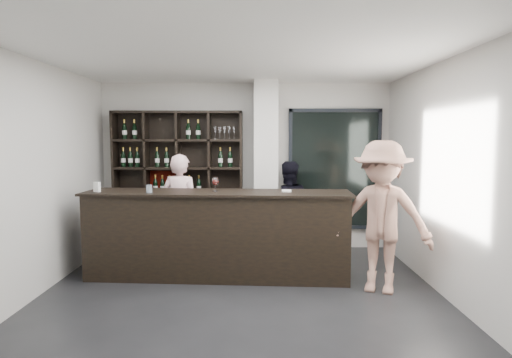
{
  "coord_description": "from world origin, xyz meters",
  "views": [
    {
      "loc": [
        0.21,
        -4.74,
        1.95
      ],
      "look_at": [
        0.19,
        1.1,
        1.38
      ],
      "focal_mm": 30.0,
      "sensor_mm": 36.0,
      "label": 1
    }
  ],
  "objects_px": {
    "wine_shelf": "(179,181)",
    "taster_pink": "(181,208)",
    "customer": "(381,217)",
    "tasting_counter": "(217,234)",
    "taster_black": "(287,207)"
  },
  "relations": [
    {
      "from": "wine_shelf",
      "to": "taster_pink",
      "type": "distance_m",
      "value": 0.81
    },
    {
      "from": "taster_pink",
      "to": "customer",
      "type": "bearing_deg",
      "value": 169.84
    },
    {
      "from": "tasting_counter",
      "to": "taster_black",
      "type": "bearing_deg",
      "value": 53.99
    },
    {
      "from": "taster_black",
      "to": "customer",
      "type": "height_order",
      "value": "customer"
    },
    {
      "from": "tasting_counter",
      "to": "taster_black",
      "type": "xyz_separation_m",
      "value": [
        1.07,
        1.3,
        0.17
      ]
    },
    {
      "from": "tasting_counter",
      "to": "customer",
      "type": "height_order",
      "value": "customer"
    },
    {
      "from": "taster_pink",
      "to": "tasting_counter",
      "type": "bearing_deg",
      "value": 145.73
    },
    {
      "from": "tasting_counter",
      "to": "customer",
      "type": "distance_m",
      "value": 2.21
    },
    {
      "from": "customer",
      "to": "taster_black",
      "type": "bearing_deg",
      "value": 142.68
    },
    {
      "from": "taster_pink",
      "to": "taster_black",
      "type": "xyz_separation_m",
      "value": [
        1.71,
        0.55,
        -0.07
      ]
    },
    {
      "from": "tasting_counter",
      "to": "wine_shelf",
      "type": "bearing_deg",
      "value": 121.98
    },
    {
      "from": "taster_pink",
      "to": "taster_black",
      "type": "distance_m",
      "value": 1.8
    },
    {
      "from": "customer",
      "to": "taster_pink",
      "type": "bearing_deg",
      "value": 177.91
    },
    {
      "from": "tasting_counter",
      "to": "taster_pink",
      "type": "bearing_deg",
      "value": 134.01
    },
    {
      "from": "wine_shelf",
      "to": "tasting_counter",
      "type": "xyz_separation_m",
      "value": [
        0.8,
        -1.47,
        -0.59
      ]
    }
  ]
}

